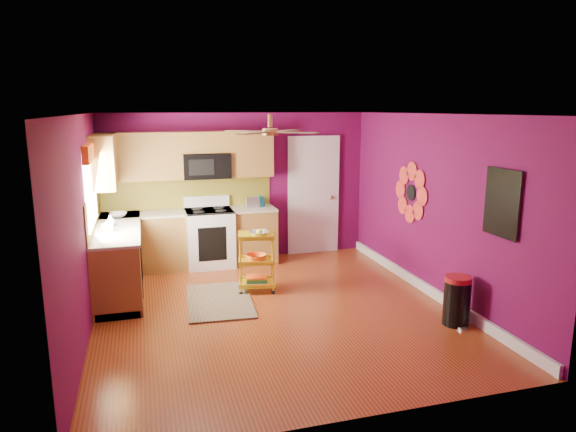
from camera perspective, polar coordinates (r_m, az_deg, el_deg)
name	(u,v)px	position (r m, az deg, el deg)	size (l,w,h in m)	color
ground	(275,310)	(6.78, -1.44, -10.39)	(5.00, 5.00, 0.00)	maroon
room_envelope	(277,186)	(6.35, -1.28, 3.40)	(4.54, 5.04, 2.52)	#5E0A42
lower_cabinets	(161,249)	(8.18, -13.90, -3.60)	(2.81, 2.31, 0.94)	brown
electric_range	(210,237)	(8.57, -8.69, -2.34)	(0.76, 0.66, 1.13)	white
upper_cabinetry	(163,159)	(8.29, -13.75, 6.22)	(2.80, 2.30, 1.26)	brown
left_window	(90,173)	(7.20, -21.12, 4.45)	(0.08, 1.35, 1.08)	white
panel_door	(313,197)	(9.16, 2.84, 2.16)	(0.95, 0.11, 2.15)	white
right_wall_art	(447,197)	(6.97, 17.27, 2.05)	(0.04, 2.74, 1.04)	black
ceiling_fan	(270,131)	(6.47, -2.00, 9.41)	(1.01, 1.01, 0.26)	#BF8C3F
shag_rug	(220,301)	(7.11, -7.61, -9.30)	(0.85, 1.39, 0.02)	black
rolling_cart	(257,259)	(7.31, -3.48, -4.83)	(0.57, 0.46, 0.92)	yellow
trash_can	(457,301)	(6.57, 18.25, -8.92)	(0.38, 0.38, 0.61)	black
teal_kettle	(259,202)	(8.66, -3.19, 1.59)	(0.18, 0.18, 0.21)	teal
toaster	(252,202)	(8.60, -3.98, 1.54)	(0.22, 0.15, 0.18)	beige
soap_bottle_a	(110,223)	(7.33, -19.21, -0.78)	(0.09, 0.10, 0.21)	#EA3F72
soap_bottle_b	(111,221)	(7.62, -19.05, -0.49)	(0.13, 0.13, 0.17)	white
counter_dish	(118,215)	(8.27, -18.33, 0.15)	(0.27, 0.27, 0.07)	white
counter_cup	(106,227)	(7.35, -19.52, -1.21)	(0.13, 0.13, 0.10)	white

